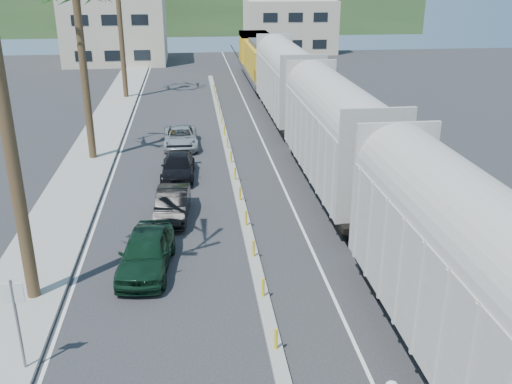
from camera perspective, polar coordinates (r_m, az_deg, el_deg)
sidewalk at (r=39.17m, az=-15.61°, el=4.60°), size 3.00×90.00×0.15m
rails at (r=42.20m, az=3.49°, el=6.46°), size 1.56×100.00×0.06m
median at (r=33.93m, az=-2.51°, el=2.85°), size 0.45×60.00×0.85m
lane_markings at (r=38.69m, az=-6.26°, el=4.95°), size 9.42×90.00×0.01m
freight_train at (r=34.82m, az=5.61°, el=8.07°), size 3.00×60.94×5.85m
street_sign at (r=17.44m, az=-22.88°, el=-11.07°), size 0.60×0.08×3.00m
buildings at (r=84.16m, az=-9.88°, el=16.62°), size 38.00×27.00×10.00m
car_lead at (r=22.27m, az=-10.93°, el=-5.89°), size 2.77×4.97×1.57m
car_second at (r=26.78m, az=-8.35°, el=-1.18°), size 2.01×4.32×1.36m
car_third at (r=31.96m, az=-7.80°, el=2.54°), size 2.10×4.53×1.28m
car_rear at (r=37.61m, az=-7.54°, el=5.44°), size 2.33×4.75×1.30m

